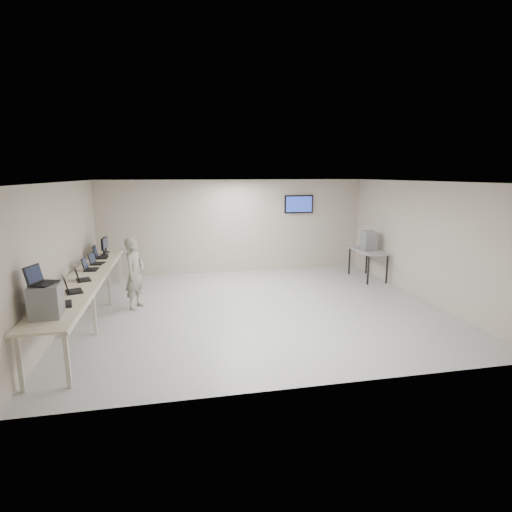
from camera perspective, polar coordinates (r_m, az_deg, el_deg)
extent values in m
cube|color=#BCBCBC|center=(9.08, 0.25, -7.38)|extent=(8.00, 7.00, 0.01)
cube|color=silver|center=(8.59, 0.27, 10.58)|extent=(8.00, 7.00, 0.01)
cube|color=#B8A994|center=(12.14, -3.10, 4.23)|extent=(8.00, 0.01, 2.80)
cube|color=#B8A994|center=(5.44, 7.79, -5.12)|extent=(8.00, 0.01, 2.80)
cube|color=#B8A994|center=(8.85, -26.02, 0.30)|extent=(0.01, 7.00, 2.80)
cube|color=#B8A994|center=(10.30, 22.62, 2.03)|extent=(0.01, 7.00, 2.80)
cube|color=black|center=(12.50, 6.07, 7.39)|extent=(0.15, 0.04, 0.15)
cube|color=black|center=(12.46, 6.12, 7.38)|extent=(0.90, 0.06, 0.55)
cube|color=#22399E|center=(12.43, 6.17, 7.37)|extent=(0.82, 0.01, 0.47)
cube|color=beige|center=(8.86, -23.22, -2.90)|extent=(0.75, 6.00, 0.04)
cube|color=beige|center=(8.79, -20.82, -3.01)|extent=(0.02, 6.00, 0.06)
cube|color=beige|center=(6.48, -30.66, -13.05)|extent=(0.06, 0.06, 0.86)
cube|color=beige|center=(6.30, -25.38, -13.20)|extent=(0.06, 0.06, 0.86)
cube|color=beige|center=(8.21, -26.28, -7.54)|extent=(0.06, 0.06, 0.86)
cube|color=beige|center=(8.07, -22.13, -7.50)|extent=(0.06, 0.06, 0.86)
cube|color=beige|center=(9.88, -23.69, -4.19)|extent=(0.06, 0.06, 0.86)
cube|color=beige|center=(9.77, -20.25, -4.10)|extent=(0.06, 0.06, 0.86)
cube|color=beige|center=(11.74, -21.75, -1.65)|extent=(0.06, 0.06, 0.86)
cube|color=beige|center=(11.64, -18.85, -1.55)|extent=(0.06, 0.06, 0.86)
cube|color=gray|center=(6.63, -27.80, -5.62)|extent=(0.44, 0.50, 0.49)
cube|color=black|center=(6.57, -28.00, -3.48)|extent=(0.37, 0.43, 0.02)
cube|color=black|center=(6.57, -29.23, -2.29)|extent=(0.17, 0.35, 0.26)
cube|color=#1A2035|center=(6.57, -29.11, -2.29)|extent=(0.14, 0.31, 0.22)
cube|color=black|center=(7.13, -25.96, -6.25)|extent=(0.37, 0.45, 0.02)
cube|color=black|center=(7.13, -27.18, -5.09)|extent=(0.16, 0.38, 0.28)
cube|color=#1A2035|center=(7.12, -27.05, -5.08)|extent=(0.13, 0.33, 0.23)
cube|color=black|center=(7.82, -24.53, -4.63)|extent=(0.37, 0.43, 0.02)
cube|color=black|center=(7.81, -25.56, -3.64)|extent=(0.18, 0.35, 0.26)
cube|color=#1A2035|center=(7.81, -25.45, -3.64)|extent=(0.14, 0.30, 0.22)
cube|color=black|center=(8.58, -23.40, -3.15)|extent=(0.34, 0.40, 0.02)
cube|color=black|center=(8.58, -24.28, -2.31)|extent=(0.17, 0.33, 0.24)
cube|color=#1A2035|center=(8.57, -24.18, -2.31)|extent=(0.14, 0.28, 0.20)
cube|color=black|center=(9.44, -22.44, -1.79)|extent=(0.28, 0.37, 0.02)
cube|color=black|center=(9.44, -23.28, -0.98)|extent=(0.08, 0.34, 0.26)
cube|color=#1A2035|center=(9.43, -23.20, -0.98)|extent=(0.06, 0.30, 0.21)
cube|color=black|center=(10.01, -21.65, -1.00)|extent=(0.31, 0.39, 0.02)
cube|color=black|center=(10.01, -22.41, -0.27)|extent=(0.13, 0.33, 0.25)
cube|color=#1A2035|center=(10.00, -22.33, -0.27)|extent=(0.10, 0.29, 0.21)
cube|color=black|center=(10.70, -21.17, -0.19)|extent=(0.30, 0.41, 0.02)
cube|color=black|center=(10.69, -21.99, 0.60)|extent=(0.09, 0.38, 0.29)
cube|color=#1A2035|center=(10.69, -21.90, 0.60)|extent=(0.06, 0.33, 0.24)
cylinder|color=black|center=(11.10, -20.86, 0.21)|extent=(0.20, 0.20, 0.01)
cube|color=black|center=(11.09, -20.89, 0.66)|extent=(0.04, 0.03, 0.16)
cube|color=black|center=(11.05, -20.97, 1.67)|extent=(0.05, 0.45, 0.30)
cube|color=#1A2035|center=(11.05, -20.82, 1.68)|extent=(0.00, 0.41, 0.26)
cylinder|color=black|center=(11.42, -20.61, 0.53)|extent=(0.18, 0.18, 0.01)
cube|color=black|center=(11.40, -20.63, 0.92)|extent=(0.04, 0.03, 0.15)
cube|color=black|center=(11.37, -20.70, 1.82)|extent=(0.05, 0.41, 0.27)
cube|color=#1A2035|center=(11.37, -20.57, 1.82)|extent=(0.00, 0.37, 0.23)
imported|color=slate|center=(9.25, -16.94, -2.39)|extent=(0.58, 0.68, 1.59)
cube|color=gray|center=(11.79, 15.72, 0.75)|extent=(0.65, 1.40, 0.04)
cube|color=black|center=(11.23, 15.73, -1.97)|extent=(0.04, 0.04, 0.80)
cube|color=black|center=(12.28, 13.20, -0.70)|extent=(0.04, 0.04, 0.80)
cube|color=black|center=(11.49, 18.19, -1.82)|extent=(0.04, 0.04, 0.80)
cube|color=black|center=(12.52, 15.51, -0.59)|extent=(0.04, 0.04, 0.80)
cube|color=gray|center=(11.76, 15.66, 1.27)|extent=(0.34, 0.38, 0.18)
cube|color=gray|center=(11.73, 15.71, 2.14)|extent=(0.34, 0.38, 0.18)
cube|color=gray|center=(11.71, 15.76, 3.02)|extent=(0.34, 0.38, 0.18)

